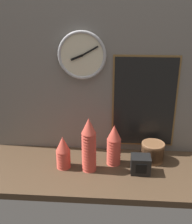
{
  "coord_description": "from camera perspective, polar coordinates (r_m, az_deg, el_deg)",
  "views": [
    {
      "loc": [
        4.4,
        -147.23,
        96.55
      ],
      "look_at": [
        -6.79,
        4.0,
        35.75
      ],
      "focal_mm": 45.0,
      "sensor_mm": 36.0,
      "label": 1
    }
  ],
  "objects": [
    {
      "name": "cup_stack_center",
      "position": [
        1.67,
        -1.45,
        -6.66
      ],
      "size": [
        8.82,
        8.82,
        33.98
      ],
      "color": "#DB4C3D",
      "rests_on": "ground_plane"
    },
    {
      "name": "wall_tiled_back",
      "position": [
        1.79,
        2.72,
        7.6
      ],
      "size": [
        160.0,
        3.0,
        105.0
      ],
      "color": "slate",
      "rests_on": "ground_plane"
    },
    {
      "name": "ground_plane",
      "position": [
        1.77,
        2.14,
        -11.95
      ],
      "size": [
        160.0,
        56.0,
        4.0
      ],
      "primitive_type": "cube",
      "color": "#4C3826"
    },
    {
      "name": "napkin_dispenser",
      "position": [
        1.72,
        9.04,
        -10.47
      ],
      "size": [
        11.59,
        10.03,
        10.69
      ],
      "color": "black",
      "rests_on": "ground_plane"
    },
    {
      "name": "bowl_stack_right",
      "position": [
        1.84,
        11.43,
        -7.86
      ],
      "size": [
        14.7,
        14.7,
        12.45
      ],
      "color": "brown",
      "rests_on": "ground_plane"
    },
    {
      "name": "wall_clock",
      "position": [
        1.75,
        -2.87,
        11.43
      ],
      "size": [
        29.99,
        2.7,
        29.99
      ],
      "color": "beige"
    },
    {
      "name": "cup_stack_center_left",
      "position": [
        1.73,
        -6.69,
        -8.1
      ],
      "size": [
        8.82,
        8.82,
        20.83
      ],
      "color": "#DB4C3D",
      "rests_on": "ground_plane"
    },
    {
      "name": "menu_board",
      "position": [
        1.83,
        9.77,
        1.89
      ],
      "size": [
        41.39,
        1.32,
        61.05
      ],
      "color": "olive"
    },
    {
      "name": "cup_stack_center_right",
      "position": [
        1.75,
        3.66,
        -6.67
      ],
      "size": [
        8.82,
        8.82,
        26.47
      ],
      "color": "#DB4C3D",
      "rests_on": "ground_plane"
    }
  ]
}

